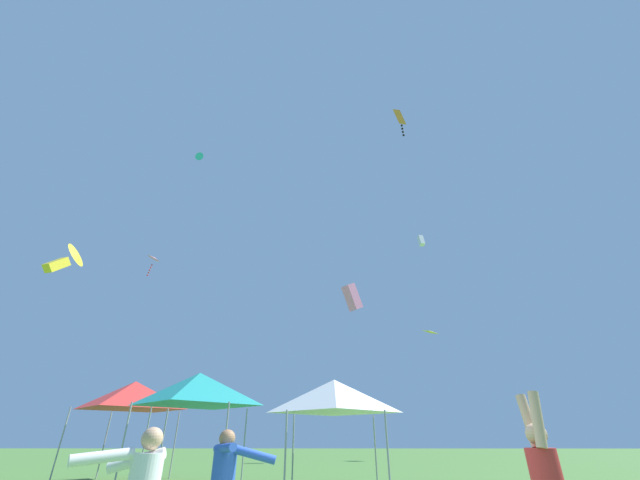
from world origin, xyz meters
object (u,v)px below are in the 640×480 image
Objects in this scene: canopy_tent_white at (334,396)px; kite_yellow_diamond at (431,331)px; canopy_tent_teal at (198,389)px; kite_white_box at (421,241)px; kite_yellow_delta at (77,254)px; kite_yellow_box at (57,265)px; canopy_tent_red at (133,395)px; kite_pink_delta at (154,259)px; kite_pink_box at (352,297)px; kite_cyan_delta at (199,156)px; kite_orange_diamond at (401,118)px.

canopy_tent_white is 24.81m from kite_yellow_diamond.
kite_white_box is at bearing 54.20° from canopy_tent_teal.
kite_yellow_delta is 1.29× the size of kite_yellow_box.
kite_pink_delta is at bearing 122.22° from canopy_tent_red.
canopy_tent_teal is 2.51× the size of kite_yellow_delta.
kite_yellow_box is at bearing -171.83° from kite_pink_box.
kite_cyan_delta is 22.02m from kite_orange_diamond.
kite_yellow_delta is 0.60× the size of kite_orange_diamond.
kite_cyan_delta reaches higher than canopy_tent_red.
canopy_tent_red is 29.96m from kite_white_box.
kite_pink_delta reaches higher than canopy_tent_white.
kite_yellow_delta is at bearing -133.10° from kite_pink_delta.
kite_pink_box is at bearing -39.14° from kite_cyan_delta.
kite_yellow_diamond is (-0.35, -0.05, -9.43)m from kite_white_box.
kite_white_box reaches higher than canopy_tent_white.
canopy_tent_teal is at bearing -23.92° from kite_yellow_delta.
kite_yellow_diamond is 1.35× the size of kite_cyan_delta.
kite_white_box reaches higher than kite_orange_diamond.
kite_yellow_delta reaches higher than canopy_tent_white.
kite_yellow_diamond reaches higher than canopy_tent_white.
kite_white_box is at bearing 14.65° from kite_cyan_delta.
kite_yellow_diamond is at bearing 40.63° from kite_yellow_box.
kite_pink_delta is 1.46× the size of kite_cyan_delta.
canopy_tent_red is at bearing 151.80° from canopy_tent_white.
kite_yellow_delta is 1.38× the size of kite_cyan_delta.
kite_pink_box is (13.48, 1.93, -0.91)m from kite_yellow_box.
canopy_tent_teal is at bearing -61.56° from kite_cyan_delta.
kite_pink_box is at bearing 29.60° from canopy_tent_teal.
kite_white_box is (23.32, 16.29, 9.32)m from kite_yellow_delta.
kite_yellow_delta is 28.13m from kite_yellow_diamond.
kite_pink_box is at bearing -117.39° from kite_white_box.
kite_yellow_box is at bearing -89.59° from kite_cyan_delta.
kite_cyan_delta is at bearing 102.65° from kite_pink_delta.
kite_orange_diamond is at bearing -4.79° from kite_yellow_delta.
kite_yellow_delta is 19.79m from kite_orange_diamond.
canopy_tent_red is (-8.37, 4.49, 0.44)m from canopy_tent_white.
kite_orange_diamond reaches higher than kite_yellow_diamond.
kite_yellow_box is (1.10, -2.53, -1.75)m from kite_yellow_delta.
canopy_tent_white is (4.74, -1.57, -0.38)m from canopy_tent_teal.
kite_white_box is 0.53× the size of kite_orange_diamond.
kite_cyan_delta reaches higher than kite_pink_box.
canopy_tent_red is at bearing 177.64° from kite_orange_diamond.
kite_yellow_delta reaches higher than canopy_tent_teal.
canopy_tent_teal is 25.62m from kite_yellow_diamond.
kite_pink_box is 11.48m from kite_orange_diamond.
canopy_tent_white is 0.86× the size of canopy_tent_red.
kite_white_box is 0.95× the size of kite_pink_box.
canopy_tent_white is at bearing -22.02° from kite_yellow_delta.
kite_orange_diamond reaches higher than canopy_tent_red.
kite_cyan_delta is (-13.57, 11.05, 18.44)m from kite_pink_box.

